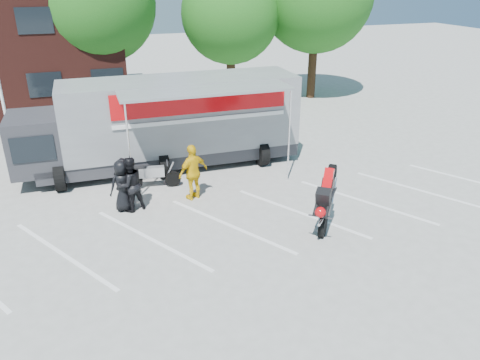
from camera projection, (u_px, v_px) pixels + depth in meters
ground at (234, 243)px, 13.33m from camera, size 100.00×100.00×0.00m
parking_bay_lines at (223, 226)px, 14.19m from camera, size 18.09×13.33×0.01m
tree_left at (96, 4)px, 24.22m from camera, size 6.12×6.12×8.64m
tree_mid at (230, 14)px, 25.77m from camera, size 5.44×5.44×7.68m
transporter_truck at (172, 166)px, 18.65m from camera, size 10.94×5.45×3.45m
parked_motorcycle at (154, 187)px, 16.75m from camera, size 2.04×0.97×1.03m
stunt_bike_rider at (327, 225)px, 14.27m from camera, size 1.85×1.96×2.17m
spectator_leather_a at (123, 186)px, 14.87m from camera, size 0.95×0.76×1.70m
spectator_leather_b at (124, 180)px, 15.36m from camera, size 0.59×0.39×1.60m
spectator_leather_c at (130, 184)px, 14.80m from camera, size 1.06×0.93×1.82m
spectator_hivis at (193, 172)px, 15.58m from camera, size 1.22×0.86×1.92m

